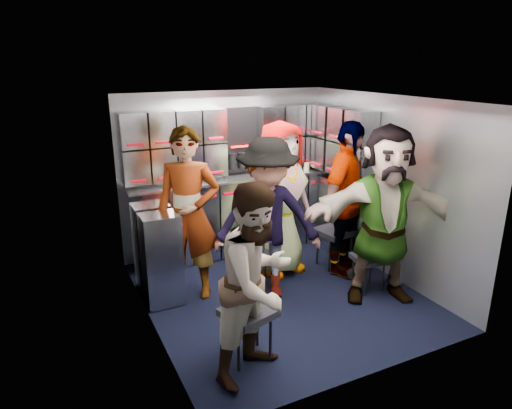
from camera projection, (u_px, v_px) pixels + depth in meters
name	position (u px, v px, depth m)	size (l,w,h in m)	color
floor	(280.00, 294.00, 5.02)	(3.00, 3.00, 0.00)	black
wall_back	(226.00, 172.00, 5.99)	(2.80, 0.04, 2.10)	#979DA5
wall_left	(146.00, 224.00, 4.12)	(0.04, 3.00, 2.10)	#979DA5
wall_right	(387.00, 187.00, 5.28)	(0.04, 3.00, 2.10)	#979DA5
ceiling	(283.00, 99.00, 4.38)	(2.80, 3.00, 0.02)	silver
cart_bank_back	(233.00, 217.00, 5.97)	(2.68, 0.38, 0.99)	#9499A3
cart_bank_left	(157.00, 253.00, 4.85)	(0.38, 0.76, 0.99)	#9499A3
counter	(232.00, 178.00, 5.82)	(2.68, 0.42, 0.03)	silver
locker_bank_back	(230.00, 141.00, 5.72)	(2.68, 0.28, 0.82)	#9499A3
locker_bank_right	(342.00, 141.00, 5.69)	(0.28, 1.00, 0.82)	#9499A3
right_cabinet	(343.00, 218.00, 5.90)	(0.28, 1.20, 1.00)	#9499A3
coffee_niche	(241.00, 141.00, 5.86)	(0.46, 0.16, 0.84)	black
red_latch_strip	(239.00, 193.00, 5.69)	(2.60, 0.02, 0.03)	#AF0314
jump_seat_near_left	(248.00, 315.00, 3.83)	(0.49, 0.47, 0.47)	black
jump_seat_mid_left	(260.00, 258.00, 5.07)	(0.44, 0.43, 0.40)	black
jump_seat_center	(272.00, 231.00, 5.62)	(0.45, 0.43, 0.50)	black
jump_seat_mid_right	(335.00, 233.00, 5.58)	(0.47, 0.45, 0.49)	black
jump_seat_near_right	(369.00, 260.00, 5.02)	(0.40, 0.38, 0.40)	black
attendant_standing	(188.00, 215.00, 4.76)	(0.67, 0.44, 1.84)	black
attendant_arc_a	(258.00, 282.00, 3.56)	(0.79, 0.61, 1.62)	black
attendant_arc_b	(268.00, 220.00, 4.76)	(1.12, 0.64, 1.74)	black
attendant_arc_c	(280.00, 199.00, 5.32)	(0.89, 0.58, 1.82)	black
attendant_arc_d	(346.00, 200.00, 5.28)	(1.07, 0.45, 1.83)	black
attendant_arc_e	(385.00, 215.00, 4.69)	(1.74, 0.55, 1.87)	black
bottle_left	(186.00, 174.00, 5.47)	(0.07, 0.07, 0.25)	white
bottle_mid	(200.00, 172.00, 5.54)	(0.06, 0.06, 0.27)	white
bottle_right	(273.00, 163.00, 5.96)	(0.07, 0.07, 0.28)	white
cup_left	(185.00, 180.00, 5.48)	(0.09, 0.09, 0.10)	tan
cup_right	(306.00, 166.00, 6.19)	(0.08, 0.08, 0.10)	tan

